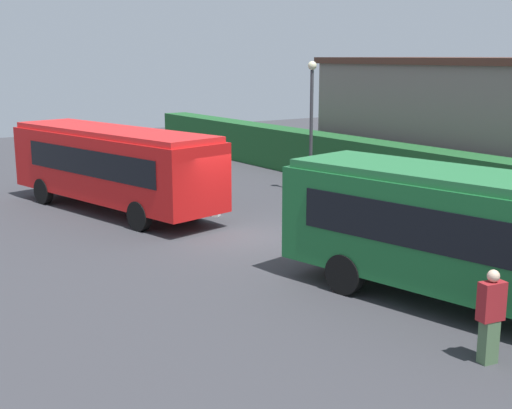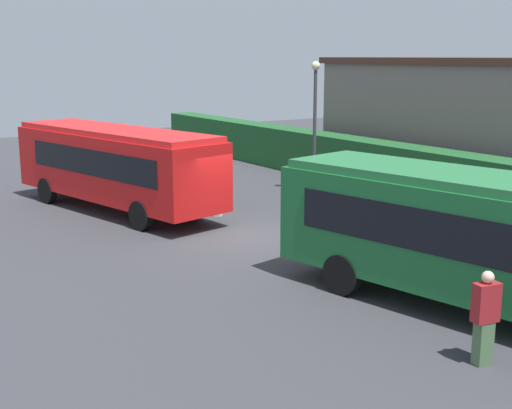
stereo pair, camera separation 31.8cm
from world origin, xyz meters
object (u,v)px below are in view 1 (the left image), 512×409
Objects in this scene: bus_green at (498,237)px; lamppost at (311,112)px; person_center at (490,315)px; traffic_cone at (308,208)px; bus_red at (113,164)px; person_left at (216,188)px.

bus_green is 14.29m from lamppost.
traffic_cone is at bearing 167.17° from person_center.
bus_red is 16.99× the size of traffic_cone.
person_center is at bearing -65.93° from bus_green.
bus_green is 1.97× the size of lamppost.
bus_red is 14.85m from bus_green.
lamppost reaches higher than traffic_cone.
person_center is (1.48, -2.10, -0.84)m from bus_green.
person_left is 3.21× the size of traffic_cone.
bus_red is at bearing -100.09° from lamppost.
person_center is at bearing -22.76° from traffic_cone.
person_left reaches higher than person_center.
lamppost is at bearing -114.89° from person_left.
bus_red is 5.58× the size of person_center.
bus_red is at bearing 179.61° from bus_green.
lamppost is at bearing 140.23° from traffic_cone.
traffic_cone is (-9.93, 2.69, -1.50)m from bus_green.
bus_red is 1.88× the size of lamppost.
person_left is (-11.75, -0.08, -0.78)m from bus_green.
person_center is at bearing 170.32° from bus_red.
lamppost is (1.45, 8.13, 1.63)m from bus_red.
bus_green reaches higher than traffic_cone.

